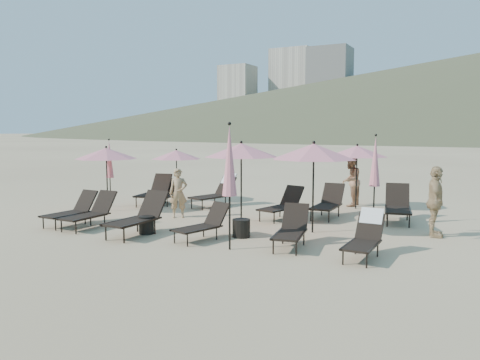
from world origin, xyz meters
The scene contains 27 objects.
ground centered at (0.00, 0.00, 0.00)m, with size 800.00×800.00×0.00m, color #D6BA8C.
hotel_skyline centered at (-93.62, 271.21, 24.18)m, with size 109.00×82.00×55.00m.
lounger_0 centered at (-4.07, -0.24, 0.43)m, with size 0.70×1.64×0.93m.
lounger_1 centered at (-3.31, -0.29, 0.45)m, with size 0.65×1.67×0.96m.
lounger_2 centered at (-1.55, -0.38, 0.50)m, with size 0.75×1.87×1.07m.
lounger_3 centered at (0.21, -0.09, 0.40)m, with size 0.96×1.60×0.87m.
lounger_4 centered at (2.37, 0.25, 0.43)m, with size 0.88×1.68×0.92m.
lounger_5 centered at (4.07, 0.15, 0.46)m, with size 0.62×1.57×0.97m.
lounger_6 centered at (-3.97, 4.26, 0.41)m, with size 0.89×1.59×0.87m.
lounger_7 centered at (-4.32, 3.87, 0.49)m, with size 1.04×1.93×1.06m.
lounger_8 centered at (-2.08, 4.50, 0.54)m, with size 1.14×1.93×1.14m.
lounger_9 centered at (0.88, 3.35, 0.45)m, with size 0.98×1.76×0.96m.
lounger_10 centered at (2.04, 4.22, 0.47)m, with size 0.68×1.74×1.00m.
lounger_11 centered at (4.06, 4.51, 0.50)m, with size 1.02×1.94×1.06m.
umbrella_open_0 centered at (-4.83, 2.00, 1.92)m, with size 2.02×2.02×2.17m.
umbrella_open_1 centered at (-0.04, 2.42, 2.10)m, with size 2.21×2.21×2.38m.
umbrella_open_2 centered at (2.31, 1.95, 2.13)m, with size 2.24×2.24×2.41m.
umbrella_open_3 centered at (-4.03, 4.85, 1.77)m, with size 1.86×1.86×2.00m.
umbrella_open_4 centered at (2.41, 6.28, 1.97)m, with size 2.07×2.07×2.23m.
umbrella_closed_0 centered at (1.23, -0.61, 1.99)m, with size 0.33×0.33×2.86m.
umbrella_closed_1 centered at (3.53, 3.72, 1.79)m, with size 0.30×0.30×2.58m.
umbrella_closed_2 centered at (-5.39, 2.74, 1.66)m, with size 0.28×0.28×2.39m.
side_table_0 centered at (-1.46, -0.20, 0.23)m, with size 0.38×0.38×0.46m, color black.
side_table_1 centered at (0.90, 0.60, 0.23)m, with size 0.45×0.45×0.46m, color black.
beachgoer_a centered at (-2.05, 2.10, 0.76)m, with size 0.55×0.36×1.52m, color #9F7D56.
beachgoer_b centered at (2.10, 6.73, 0.91)m, with size 0.88×0.69×1.81m, color #AD7D59.
beachgoer_c centered at (5.20, 2.87, 0.90)m, with size 1.05×0.44×1.79m, color tan.
Camera 1 is at (6.17, -9.66, 2.66)m, focal length 35.00 mm.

